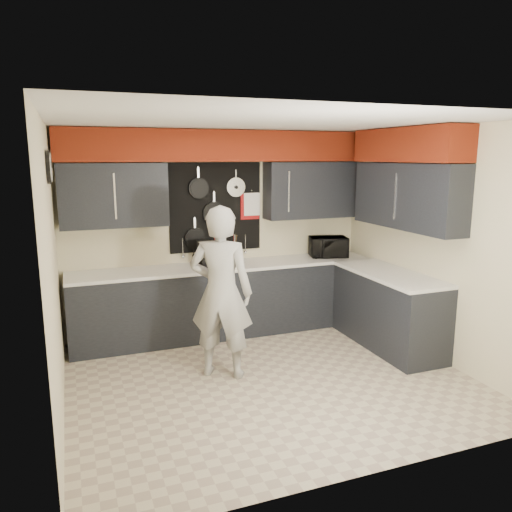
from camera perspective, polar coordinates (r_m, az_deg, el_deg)
name	(u,v)px	position (r m, az deg, el deg)	size (l,w,h in m)	color
ground	(269,378)	(5.37, 1.45, -13.77)	(4.00, 4.00, 0.00)	#BEB393
back_wall_assembly	(222,178)	(6.38, -3.85, 8.93)	(4.00, 0.36, 2.60)	beige
right_wall_assembly	(411,186)	(6.03, 17.26, 7.67)	(0.36, 3.50, 2.60)	beige
left_wall_assembly	(53,268)	(4.61, -22.16, -1.31)	(0.05, 3.50, 2.60)	beige
base_cabinets	(271,302)	(6.36, 1.75, -5.28)	(3.95, 2.20, 0.92)	black
microwave	(328,247)	(6.89, 8.26, 1.04)	(0.49, 0.34, 0.27)	black
knife_block	(226,256)	(6.36, -3.49, -0.01)	(0.10, 0.10, 0.21)	#311D0F
utensil_crock	(235,257)	(6.42, -2.40, -0.09)	(0.13, 0.13, 0.17)	silver
coffee_maker	(205,253)	(6.22, -5.81, 0.31)	(0.24, 0.27, 0.33)	black
person	(221,293)	(5.15, -4.01, -4.19)	(0.66, 0.43, 1.80)	#A3A3A1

